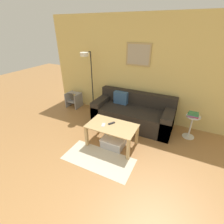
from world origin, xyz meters
TOP-DOWN VIEW (x-y plane):
  - wall_back at (-0.00, 3.67)m, footprint 5.60×0.09m
  - area_rug at (-0.32, 1.69)m, footprint 1.36×0.63m
  - couch at (-0.19, 3.22)m, footprint 1.98×0.85m
  - coffee_table at (-0.29, 2.21)m, footprint 1.01×0.58m
  - storage_bin at (-0.24, 2.19)m, footprint 0.47×0.40m
  - floor_lamp at (-1.53, 3.29)m, footprint 0.22×0.49m
  - side_table at (1.17, 3.23)m, footprint 0.31×0.31m
  - book_stack at (1.16, 3.22)m, footprint 0.23×0.19m
  - remote_control at (-0.32, 2.27)m, footprint 0.11×0.15m
  - cell_phone at (-0.45, 2.15)m, footprint 0.10×0.15m
  - step_stool at (-2.19, 3.38)m, footprint 0.40×0.39m

SIDE VIEW (x-z plane):
  - area_rug at x=-0.32m, z-range 0.00..0.01m
  - storage_bin at x=-0.24m, z-range 0.00..0.20m
  - step_stool at x=-2.19m, z-range 0.02..0.46m
  - couch at x=-0.19m, z-range -0.10..0.68m
  - side_table at x=1.17m, z-range 0.05..0.60m
  - coffee_table at x=-0.29m, z-range 0.15..0.63m
  - cell_phone at x=-0.45m, z-range 0.48..0.49m
  - remote_control at x=-0.32m, z-range 0.48..0.50m
  - book_stack at x=1.16m, z-range 0.55..0.63m
  - floor_lamp at x=-1.53m, z-range 0.39..2.09m
  - wall_back at x=0.00m, z-range 0.00..2.55m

